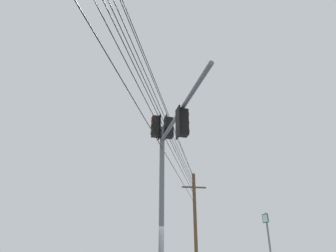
% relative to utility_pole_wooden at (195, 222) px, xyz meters
% --- Properties ---
extents(signal_mast_assembly, '(5.41, 2.47, 7.00)m').
position_rel_utility_pole_wooden_xyz_m(signal_mast_assembly, '(15.44, -0.58, 0.65)').
color(signal_mast_assembly, slate).
rests_on(signal_mast_assembly, ground).
extents(utility_pole_wooden, '(0.65, 2.09, 8.40)m').
position_rel_utility_pole_wooden_xyz_m(utility_pole_wooden, '(0.00, 0.00, 0.00)').
color(utility_pole_wooden, brown).
rests_on(utility_pole_wooden, ground).
extents(route_sign_primary, '(0.26, 0.19, 3.03)m').
position_rel_utility_pole_wooden_xyz_m(route_sign_primary, '(13.91, 3.02, -2.57)').
color(route_sign_primary, slate).
rests_on(route_sign_primary, ground).
extents(overhead_wire_span, '(32.18, 1.98, 2.96)m').
position_rel_utility_pole_wooden_xyz_m(overhead_wire_span, '(16.09, -0.98, 2.49)').
color(overhead_wire_span, black).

